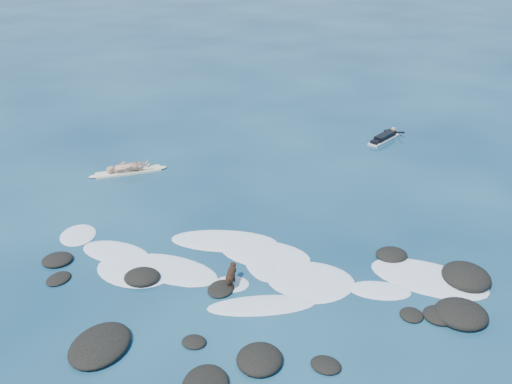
{
  "coord_description": "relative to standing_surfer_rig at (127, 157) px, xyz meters",
  "views": [
    {
      "loc": [
        1.5,
        -15.08,
        10.21
      ],
      "look_at": [
        0.05,
        4.0,
        0.9
      ],
      "focal_mm": 40.0,
      "sensor_mm": 36.0,
      "label": 1
    }
  ],
  "objects": [
    {
      "name": "paddling_surfer_rig",
      "position": [
        11.78,
        5.0,
        -0.6
      ],
      "size": [
        1.98,
        2.37,
        0.46
      ],
      "rotation": [
        0.0,
        0.0,
        0.93
      ],
      "color": "silver",
      "rests_on": "ground"
    },
    {
      "name": "reef_rocks",
      "position": [
        7.38,
        -9.33,
        -0.66
      ],
      "size": [
        14.76,
        7.45,
        0.56
      ],
      "color": "black",
      "rests_on": "ground"
    },
    {
      "name": "standing_surfer_rig",
      "position": [
        0.0,
        0.0,
        0.0
      ],
      "size": [
        3.23,
        1.67,
        1.93
      ],
      "rotation": [
        0.0,
        0.0,
        0.41
      ],
      "color": "#F1E4C1",
      "rests_on": "ground"
    },
    {
      "name": "dog",
      "position": [
        5.49,
        -8.06,
        -0.33
      ],
      "size": [
        0.3,
        1.02,
        0.65
      ],
      "rotation": [
        0.0,
        0.0,
        1.5
      ],
      "color": "black",
      "rests_on": "ground"
    },
    {
      "name": "ground",
      "position": [
        5.83,
        -7.33,
        -0.76
      ],
      "size": [
        160.0,
        160.0,
        0.0
      ],
      "primitive_type": "plane",
      "color": "#0A2642",
      "rests_on": "ground"
    },
    {
      "name": "breaking_foam",
      "position": [
        6.04,
        -7.1,
        -0.75
      ],
      "size": [
        14.68,
        5.2,
        0.12
      ],
      "color": "white",
      "rests_on": "ground"
    }
  ]
}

